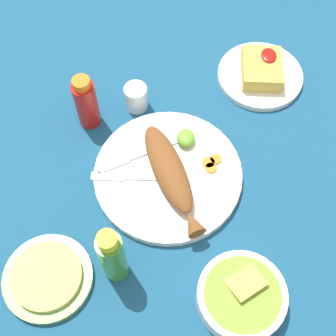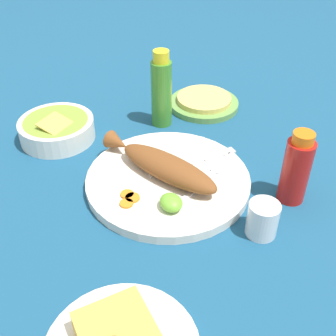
% 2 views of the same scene
% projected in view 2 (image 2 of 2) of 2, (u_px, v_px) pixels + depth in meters
% --- Properties ---
extents(ground_plane, '(4.00, 4.00, 0.00)m').
position_uv_depth(ground_plane, '(168.00, 184.00, 0.79)').
color(ground_plane, navy).
extents(main_plate, '(0.30, 0.30, 0.02)m').
position_uv_depth(main_plate, '(168.00, 180.00, 0.78)').
color(main_plate, silver).
rests_on(main_plate, ground_plane).
extents(fried_fish, '(0.25, 0.15, 0.04)m').
position_uv_depth(fried_fish, '(162.00, 165.00, 0.77)').
color(fried_fish, brown).
rests_on(fried_fish, main_plate).
extents(fork_near, '(0.02, 0.19, 0.00)m').
position_uv_depth(fork_near, '(199.00, 160.00, 0.81)').
color(fork_near, silver).
rests_on(fork_near, main_plate).
extents(fork_far, '(0.09, 0.17, 0.00)m').
position_uv_depth(fork_far, '(211.00, 174.00, 0.78)').
color(fork_far, silver).
rests_on(fork_far, main_plate).
extents(carrot_slice_near, '(0.02, 0.02, 0.00)m').
position_uv_depth(carrot_slice_near, '(127.00, 194.00, 0.73)').
color(carrot_slice_near, orange).
rests_on(carrot_slice_near, main_plate).
extents(carrot_slice_mid, '(0.02, 0.02, 0.00)m').
position_uv_depth(carrot_slice_mid, '(126.00, 203.00, 0.72)').
color(carrot_slice_mid, orange).
rests_on(carrot_slice_mid, main_plate).
extents(carrot_slice_far, '(0.03, 0.03, 0.00)m').
position_uv_depth(carrot_slice_far, '(132.00, 198.00, 0.73)').
color(carrot_slice_far, orange).
rests_on(carrot_slice_far, main_plate).
extents(lime_wedge_main, '(0.04, 0.04, 0.02)m').
position_uv_depth(lime_wedge_main, '(171.00, 203.00, 0.70)').
color(lime_wedge_main, '#6BB233').
rests_on(lime_wedge_main, main_plate).
extents(hot_sauce_bottle_red, '(0.05, 0.05, 0.14)m').
position_uv_depth(hot_sauce_bottle_red, '(296.00, 169.00, 0.72)').
color(hot_sauce_bottle_red, '#B21914').
rests_on(hot_sauce_bottle_red, ground_plane).
extents(hot_sauce_bottle_green, '(0.05, 0.05, 0.17)m').
position_uv_depth(hot_sauce_bottle_green, '(161.00, 91.00, 0.91)').
color(hot_sauce_bottle_green, '#3D8428').
rests_on(hot_sauce_bottle_green, ground_plane).
extents(salt_cup, '(0.05, 0.05, 0.06)m').
position_uv_depth(salt_cup, '(262.00, 221.00, 0.67)').
color(salt_cup, silver).
rests_on(salt_cup, ground_plane).
extents(guacamole_bowl, '(0.16, 0.16, 0.06)m').
position_uv_depth(guacamole_bowl, '(57.00, 128.00, 0.90)').
color(guacamole_bowl, white).
rests_on(guacamole_bowl, ground_plane).
extents(tortilla_plate, '(0.17, 0.17, 0.01)m').
position_uv_depth(tortilla_plate, '(204.00, 104.00, 1.02)').
color(tortilla_plate, '#6B9E4C').
rests_on(tortilla_plate, ground_plane).
extents(tortilla_stack, '(0.13, 0.13, 0.01)m').
position_uv_depth(tortilla_stack, '(204.00, 99.00, 1.01)').
color(tortilla_stack, '#E0C666').
rests_on(tortilla_stack, tortilla_plate).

